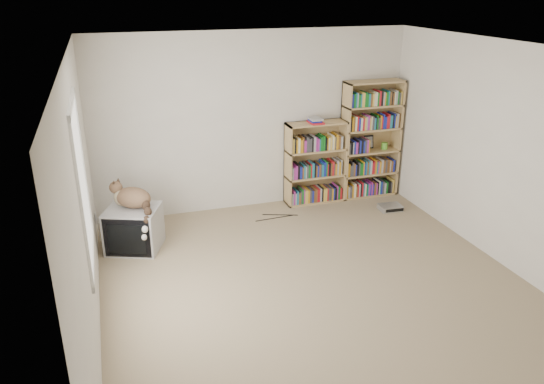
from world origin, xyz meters
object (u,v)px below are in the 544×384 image
object	(u,v)px
bookcase_short	(315,166)
dvd_player	(390,207)
bookcase_tall	(370,142)
cat	(135,202)
crt_tv	(134,228)

from	to	relation	value
bookcase_short	dvd_player	world-z (taller)	bookcase_short
bookcase_tall	dvd_player	bearing A→B (deg)	-86.15
cat	dvd_player	xyz separation A→B (m)	(3.57, 0.12, -0.59)
crt_tv	dvd_player	distance (m)	3.61
cat	dvd_player	bearing A→B (deg)	37.99
cat	bookcase_short	xyz separation A→B (m)	(2.64, 0.78, -0.07)
bookcase_tall	bookcase_short	size ratio (longest dim) A/B	1.45
crt_tv	cat	size ratio (longest dim) A/B	1.04
crt_tv	dvd_player	xyz separation A→B (m)	(3.60, 0.09, -0.23)
dvd_player	bookcase_short	bearing A→B (deg)	148.48
dvd_player	cat	bearing A→B (deg)	-174.01
cat	bookcase_tall	distance (m)	3.61
cat	bookcase_tall	world-z (taller)	bookcase_tall
cat	bookcase_tall	size ratio (longest dim) A/B	0.42
crt_tv	bookcase_short	distance (m)	2.80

